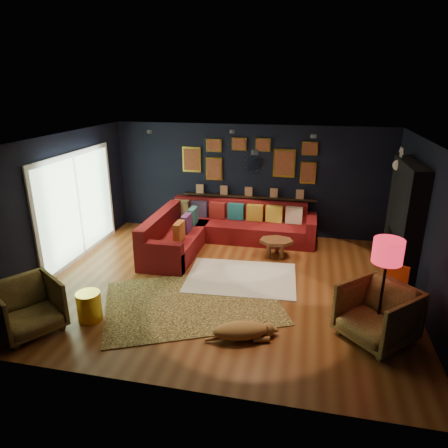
% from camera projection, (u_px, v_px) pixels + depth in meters
% --- Properties ---
extents(floor, '(6.50, 6.50, 0.00)m').
position_uv_depth(floor, '(225.00, 283.00, 7.35)').
color(floor, brown).
rests_on(floor, ground).
extents(room_walls, '(6.50, 6.50, 6.50)m').
position_uv_depth(room_walls, '(225.00, 200.00, 6.82)').
color(room_walls, black).
rests_on(room_walls, ground).
extents(sectional, '(3.41, 2.69, 0.86)m').
position_uv_depth(sectional, '(215.00, 231.00, 9.03)').
color(sectional, maroon).
rests_on(sectional, ground).
extents(ledge, '(3.20, 0.12, 0.04)m').
position_uv_depth(ledge, '(249.00, 197.00, 9.51)').
color(ledge, black).
rests_on(ledge, room_walls).
extents(gallery_wall, '(3.15, 0.04, 1.02)m').
position_uv_depth(gallery_wall, '(249.00, 159.00, 9.25)').
color(gallery_wall, yellow).
rests_on(gallery_wall, room_walls).
extents(sunburst_mirror, '(0.47, 0.16, 0.47)m').
position_uv_depth(sunburst_mirror, '(254.00, 164.00, 9.26)').
color(sunburst_mirror, silver).
rests_on(sunburst_mirror, room_walls).
extents(fireplace, '(0.31, 1.60, 2.20)m').
position_uv_depth(fireplace, '(402.00, 227.00, 7.22)').
color(fireplace, black).
rests_on(fireplace, ground).
extents(deer_head, '(0.50, 0.28, 0.45)m').
position_uv_depth(deer_head, '(408.00, 165.00, 7.33)').
color(deer_head, white).
rests_on(deer_head, fireplace).
extents(sliding_door, '(0.06, 2.80, 2.20)m').
position_uv_depth(sliding_door, '(78.00, 206.00, 8.17)').
color(sliding_door, white).
rests_on(sliding_door, ground).
extents(ceiling_spots, '(3.30, 2.50, 0.06)m').
position_uv_depth(ceiling_spots, '(234.00, 137.00, 7.23)').
color(ceiling_spots, black).
rests_on(ceiling_spots, room_walls).
extents(shag_rug, '(2.12, 1.60, 0.03)m').
position_uv_depth(shag_rug, '(241.00, 278.00, 7.53)').
color(shag_rug, silver).
rests_on(shag_rug, ground).
extents(leopard_rug, '(3.43, 3.03, 0.02)m').
position_uv_depth(leopard_rug, '(193.00, 302.00, 6.71)').
color(leopard_rug, tan).
rests_on(leopard_rug, ground).
extents(coffee_table, '(0.77, 0.61, 0.36)m').
position_uv_depth(coffee_table, '(276.00, 243.00, 8.37)').
color(coffee_table, brown).
rests_on(coffee_table, shag_rug).
extents(pouf, '(0.47, 0.47, 0.31)m').
position_uv_depth(pouf, '(186.00, 239.00, 8.91)').
color(pouf, maroon).
rests_on(pouf, shag_rug).
extents(armchair_left, '(1.12, 1.13, 0.86)m').
position_uv_depth(armchair_left, '(28.00, 305.00, 5.82)').
color(armchair_left, tan).
rests_on(armchair_left, ground).
extents(armchair_right, '(1.22, 1.22, 0.92)m').
position_uv_depth(armchair_right, '(378.00, 311.00, 5.60)').
color(armchair_right, tan).
rests_on(armchair_right, ground).
extents(gold_stool, '(0.37, 0.37, 0.46)m').
position_uv_depth(gold_stool, '(89.00, 306.00, 6.15)').
color(gold_stool, yellow).
rests_on(gold_stool, ground).
extents(orange_chair, '(0.50, 0.50, 0.82)m').
position_uv_depth(orange_chair, '(393.00, 287.00, 6.23)').
color(orange_chair, black).
rests_on(orange_chair, ground).
extents(floor_lamp, '(0.41, 0.41, 1.49)m').
position_uv_depth(floor_lamp, '(387.00, 256.00, 5.46)').
color(floor_lamp, black).
rests_on(floor_lamp, ground).
extents(dog, '(1.20, 0.84, 0.34)m').
position_uv_depth(dog, '(241.00, 328.00, 5.69)').
color(dog, '#AF743F').
rests_on(dog, leopard_rug).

